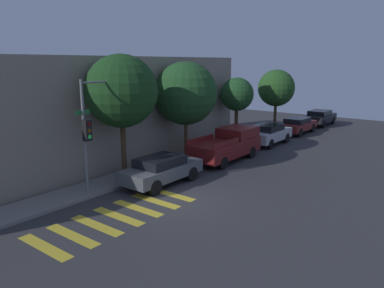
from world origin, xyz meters
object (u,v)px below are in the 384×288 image
traffic_light_pole (94,120)px  tree_midblock (186,93)px  sedan_middle (269,134)px  sedan_far_end (298,125)px  tree_behind_truck (276,88)px  sedan_tail_of_row (320,117)px  sedan_near_corner (161,169)px  tree_near_corner (121,91)px  pickup_truck (228,144)px  tree_far_end (237,95)px

traffic_light_pole → tree_midblock: bearing=6.2°
traffic_light_pole → sedan_middle: 14.68m
sedan_far_end → tree_behind_truck: (-0.02, 2.07, 2.95)m
sedan_far_end → sedan_tail_of_row: size_ratio=1.02×
traffic_light_pole → sedan_middle: traffic_light_pole is taller
tree_behind_truck → traffic_light_pole: bearing=-177.7°
sedan_near_corner → sedan_tail_of_row: size_ratio=0.99×
sedan_middle → traffic_light_pole: bearing=175.0°
sedan_tail_of_row → tree_near_corner: tree_near_corner is taller
sedan_middle → tree_near_corner: tree_near_corner is taller
pickup_truck → tree_near_corner: (-6.51, 2.07, 3.51)m
pickup_truck → tree_far_end: tree_far_end is taller
sedan_far_end → sedan_near_corner: bearing=180.0°
tree_behind_truck → sedan_tail_of_row: bearing=-21.2°
sedan_near_corner → pickup_truck: (5.99, -0.00, 0.20)m
pickup_truck → tree_behind_truck: size_ratio=0.99×
tree_near_corner → tree_behind_truck: tree_near_corner is taller
tree_near_corner → tree_far_end: (10.91, 0.00, -0.90)m
pickup_truck → sedan_middle: bearing=0.0°
sedan_near_corner → tree_midblock: tree_midblock is taller
traffic_light_pole → sedan_near_corner: traffic_light_pole is taller
sedan_middle → tree_midblock: size_ratio=0.72×
sedan_tail_of_row → tree_far_end: bearing=170.0°
traffic_light_pole → tree_far_end: 13.29m
sedan_near_corner → pickup_truck: bearing=-0.0°
pickup_truck → sedan_tail_of_row: pickup_truck is taller
sedan_middle → tree_midblock: (-7.01, 2.07, 3.24)m
sedan_middle → tree_far_end: bearing=118.5°
tree_midblock → sedan_far_end: bearing=-9.5°
traffic_light_pole → pickup_truck: traffic_light_pole is taller
tree_midblock → tree_behind_truck: (12.35, 0.00, -0.35)m
traffic_light_pole → pickup_truck: size_ratio=0.99×
tree_midblock → tree_far_end: tree_midblock is taller
pickup_truck → sedan_tail_of_row: bearing=0.0°
sedan_far_end → sedan_tail_of_row: bearing=-0.0°
pickup_truck → sedan_tail_of_row: (16.19, 0.00, -0.18)m
traffic_light_pole → tree_near_corner: 2.69m
sedan_middle → sedan_tail_of_row: sedan_middle is taller
pickup_truck → tree_midblock: tree_midblock is taller
sedan_near_corner → tree_midblock: size_ratio=0.73×
sedan_far_end → tree_midblock: tree_midblock is taller
sedan_near_corner → tree_far_end: tree_far_end is taller
tree_midblock → tree_far_end: bearing=0.0°
traffic_light_pole → sedan_tail_of_row: size_ratio=1.18×
traffic_light_pole → tree_far_end: traffic_light_pole is taller
sedan_far_end → sedan_tail_of_row: sedan_tail_of_row is taller
sedan_middle → tree_behind_truck: bearing=21.2°
pickup_truck → sedan_middle: size_ratio=1.22×
traffic_light_pole → tree_far_end: (13.26, 0.80, 0.15)m
traffic_light_pole → tree_near_corner: size_ratio=0.82×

